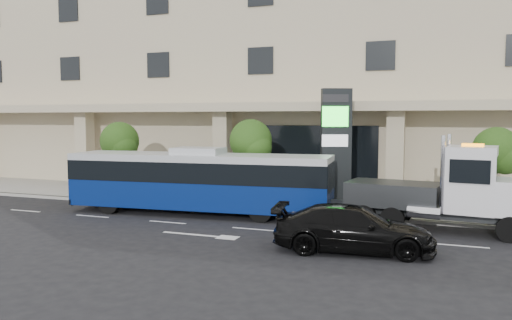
{
  "coord_description": "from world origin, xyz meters",
  "views": [
    {
      "loc": [
        7.01,
        -20.5,
        4.56
      ],
      "look_at": [
        -1.13,
        2.0,
        2.56
      ],
      "focal_mm": 35.0,
      "sensor_mm": 36.0,
      "label": 1
    }
  ],
  "objects": [
    {
      "name": "tow_truck",
      "position": [
        7.63,
        0.83,
        1.61
      ],
      "size": [
        8.66,
        3.05,
        3.91
      ],
      "rotation": [
        0.0,
        0.0,
        -0.13
      ],
      "color": "#2D3033",
      "rests_on": "ground"
    },
    {
      "name": "tree_right",
      "position": [
        9.53,
        3.59,
        3.04
      ],
      "size": [
        2.1,
        2.0,
        4.04
      ],
      "color": "#422B19",
      "rests_on": "sidewalk"
    },
    {
      "name": "convention_center",
      "position": [
        -0.0,
        15.42,
        9.97
      ],
      "size": [
        60.0,
        17.6,
        20.0
      ],
      "color": "#BCB18D",
      "rests_on": "ground"
    },
    {
      "name": "city_bus",
      "position": [
        -3.57,
        0.73,
        1.62
      ],
      "size": [
        12.74,
        3.61,
        3.19
      ],
      "rotation": [
        0.0,
        0.0,
        0.08
      ],
      "color": "black",
      "rests_on": "ground"
    },
    {
      "name": "signage_pylon",
      "position": [
        2.36,
        3.98,
        3.13
      ],
      "size": [
        1.54,
        1.06,
        5.87
      ],
      "rotation": [
        0.0,
        0.0,
        0.4
      ],
      "color": "black",
      "rests_on": "sidewalk"
    },
    {
      "name": "tree_left",
      "position": [
        -9.97,
        3.59,
        3.11
      ],
      "size": [
        2.27,
        2.2,
        4.22
      ],
      "color": "#422B19",
      "rests_on": "sidewalk"
    },
    {
      "name": "tree_mid",
      "position": [
        -1.97,
        3.59,
        3.26
      ],
      "size": [
        2.28,
        2.2,
        4.38
      ],
      "color": "#422B19",
      "rests_on": "sidewalk"
    },
    {
      "name": "ground",
      "position": [
        0.0,
        0.0,
        0.0
      ],
      "size": [
        120.0,
        120.0,
        0.0
      ],
      "primitive_type": "plane",
      "color": "black",
      "rests_on": "ground"
    },
    {
      "name": "sidewalk",
      "position": [
        0.0,
        5.0,
        0.07
      ],
      "size": [
        120.0,
        6.0,
        0.15
      ],
      "primitive_type": "cube",
      "color": "gray",
      "rests_on": "ground"
    },
    {
      "name": "curb",
      "position": [
        0.0,
        2.0,
        0.07
      ],
      "size": [
        120.0,
        0.3,
        0.15
      ],
      "primitive_type": "cube",
      "color": "gray",
      "rests_on": "ground"
    },
    {
      "name": "black_sedan",
      "position": [
        4.42,
        -3.54,
        0.79
      ],
      "size": [
        5.69,
        2.89,
        1.58
      ],
      "primitive_type": "imported",
      "rotation": [
        0.0,
        0.0,
        1.7
      ],
      "color": "black",
      "rests_on": "ground"
    }
  ]
}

